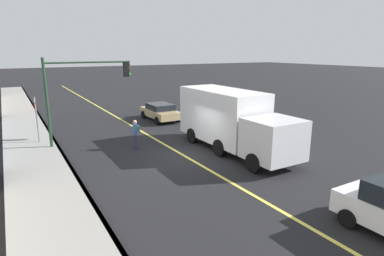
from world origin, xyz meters
TOP-DOWN VIEW (x-y plane):
  - ground at (0.00, 0.00)m, footprint 200.00×200.00m
  - sidewalk_slab at (0.00, 6.91)m, footprint 80.00×2.81m
  - curb_edge at (0.00, 5.58)m, footprint 80.00×0.16m
  - lane_stripe_center at (0.00, 0.00)m, footprint 80.00×0.16m
  - car_tan at (8.86, -2.70)m, footprint 4.20×1.98m
  - truck_white at (-0.39, -2.76)m, footprint 8.13×2.57m
  - pedestrian_with_backpack at (2.57, 1.72)m, footprint 0.44×0.44m
  - traffic_light_mast at (4.86, 3.89)m, footprint 0.28×4.93m
  - street_sign_post at (6.32, 6.41)m, footprint 0.60×0.08m

SIDE VIEW (x-z plane):
  - ground at x=0.00m, z-range 0.00..0.00m
  - lane_stripe_center at x=0.00m, z-range 0.00..0.01m
  - sidewalk_slab at x=0.00m, z-range 0.00..0.15m
  - curb_edge at x=0.00m, z-range 0.00..0.15m
  - car_tan at x=8.86m, z-range 0.04..1.36m
  - pedestrian_with_backpack at x=2.57m, z-range 0.14..1.79m
  - street_sign_post at x=6.32m, z-range 0.25..3.09m
  - truck_white at x=-0.39m, z-range 0.09..3.39m
  - traffic_light_mast at x=4.86m, z-range 1.01..6.11m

